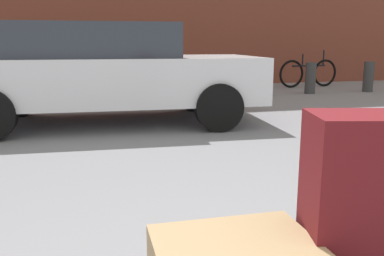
% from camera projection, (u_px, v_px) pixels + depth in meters
% --- Properties ---
extents(suitcase_maroon_rear_right, '(0.38, 0.32, 0.60)m').
position_uv_depth(suitcase_maroon_rear_right, '(357.00, 202.00, 1.38)').
color(suitcase_maroon_rear_right, maroon).
rests_on(suitcase_maroon_rear_right, luggage_cart).
extents(parked_car, '(4.39, 2.11, 1.42)m').
position_uv_depth(parked_car, '(104.00, 71.00, 5.91)').
color(parked_car, silver).
rests_on(parked_car, ground_plane).
extents(bicycle_leaning, '(1.76, 0.24, 0.96)m').
position_uv_depth(bicycle_leaning, '(308.00, 73.00, 10.87)').
color(bicycle_leaning, black).
rests_on(bicycle_leaning, ground_plane).
extents(bollard_kerb_near, '(0.24, 0.24, 0.71)m').
position_uv_depth(bollard_kerb_near, '(249.00, 80.00, 9.12)').
color(bollard_kerb_near, '#383838').
rests_on(bollard_kerb_near, ground_plane).
extents(bollard_kerb_mid, '(0.24, 0.24, 0.71)m').
position_uv_depth(bollard_kerb_mid, '(310.00, 78.00, 9.48)').
color(bollard_kerb_mid, '#383838').
rests_on(bollard_kerb_mid, ground_plane).
extents(bollard_kerb_far, '(0.24, 0.24, 0.71)m').
position_uv_depth(bollard_kerb_far, '(368.00, 77.00, 9.86)').
color(bollard_kerb_far, '#383838').
rests_on(bollard_kerb_far, ground_plane).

